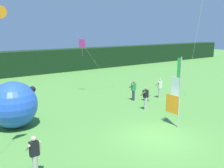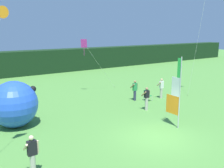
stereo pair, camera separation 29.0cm
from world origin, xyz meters
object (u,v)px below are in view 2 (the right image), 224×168
Objects in this scene: inflatable_balloon at (14,104)px; kite_magenta_diamond_3 at (86,46)px; folding_chair at (147,94)px; person_far_right at (32,154)px; banner_flag at (176,94)px; person_mid_field at (147,98)px; person_far_left at (161,88)px; kite_orange_delta_1 at (4,12)px; person_near_banner at (135,90)px.

kite_magenta_diamond_3 reaches higher than inflatable_balloon.
person_far_right is at bearing -153.27° from folding_chair.
banner_flag is 3.64m from person_mid_field.
person_far_left reaches higher than person_far_right.
banner_flag is 1.52× the size of inflatable_balloon.
kite_orange_delta_1 reaches higher than folding_chair.
kite_orange_delta_1 is (1.64, 10.17, 5.97)m from person_far_right.
person_mid_field is at bearing 76.45° from banner_flag.
person_far_left is at bearing 51.61° from banner_flag.
banner_flag is 8.69m from person_far_right.
person_mid_field reaches higher than folding_chair.
person_near_banner is 1.00× the size of person_far_right.
banner_flag reaches higher than person_mid_field.
banner_flag is 6.22m from person_near_banner.
banner_flag is 12.95m from kite_orange_delta_1.
banner_flag is at bearing -106.99° from person_near_banner.
kite_magenta_diamond_3 is at bearing 51.80° from person_far_right.
person_mid_field is (0.81, 3.37, -1.12)m from banner_flag.
person_far_left reaches higher than person_mid_field.
person_far_left reaches higher than folding_chair.
kite_orange_delta_1 is at bearing 140.52° from person_mid_field.
folding_chair is (10.35, -0.19, -0.87)m from inflatable_balloon.
kite_orange_delta_1 reaches higher than person_far_right.
person_far_right reaches higher than folding_chair.
person_far_right is 5.91m from inflatable_balloon.
person_far_right is (-9.42, -3.76, -0.00)m from person_mid_field.
kite_orange_delta_1 is (-9.55, 4.54, 6.34)m from folding_chair.
person_far_left is 0.35× the size of kite_magenta_diamond_3.
person_far_left is 0.23× the size of kite_orange_delta_1.
person_mid_field is 0.99× the size of person_far_left.
inflatable_balloon reaches higher than person_near_banner.
kite_orange_delta_1 is at bearing 125.49° from banner_flag.
person_near_banner is 1.87× the size of folding_chair.
kite_magenta_diamond_3 reaches higher than person_far_left.
folding_chair is at bearing -25.42° from kite_orange_delta_1.
banner_flag is 10.49m from kite_magenta_diamond_3.
banner_flag is 9.50m from inflatable_balloon.
inflatable_balloon reaches higher than person_far_left.
kite_magenta_diamond_3 is (7.54, 4.82, 2.85)m from inflatable_balloon.
person_near_banner is 2.39m from person_far_left.
kite_magenta_diamond_3 is at bearing 98.63° from person_mid_field.
banner_flag is 2.50× the size of person_mid_field.
folding_chair is 6.84m from kite_magenta_diamond_3.
person_near_banner is 2.67m from person_mid_field.
person_far_right is at bearing -99.16° from kite_orange_delta_1.
kite_orange_delta_1 is (-11.03, 4.65, 5.95)m from person_far_left.
banner_flag reaches higher than person_far_right.
person_mid_field is 0.23× the size of kite_orange_delta_1.
inflatable_balloon is at bearing -177.47° from person_near_banner.
person_far_right is 12.53m from folding_chair.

